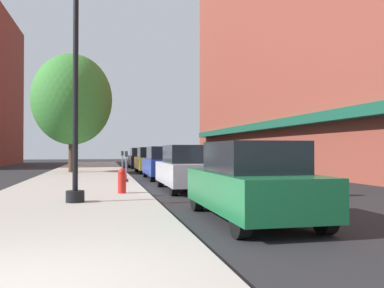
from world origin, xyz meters
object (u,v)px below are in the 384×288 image
object	(u,v)px
fire_hydrant	(122,181)
parking_meter_far	(122,159)
car_silver	(188,168)
car_blue	(164,163)
car_black	(141,158)
car_green	(251,182)
car_yellow	(151,160)
parking_meter_near	(126,161)
tree_near	(72,100)
lamppost	(76,85)

from	to	relation	value
fire_hydrant	parking_meter_far	bearing A→B (deg)	87.28
car_silver	car_blue	distance (m)	5.91
car_silver	car_black	size ratio (longest dim) A/B	1.00
car_green	car_yellow	bearing A→B (deg)	89.52
parking_meter_near	car_blue	xyz separation A→B (m)	(1.95, 1.05, -0.14)
parking_meter_near	car_yellow	distance (m)	7.16
car_yellow	car_black	bearing A→B (deg)	91.27
car_green	car_blue	xyz separation A→B (m)	(0.00, 12.44, 0.00)
parking_meter_near	parking_meter_far	distance (m)	3.91
tree_near	car_silver	xyz separation A→B (m)	(4.91, -11.58, -3.80)
parking_meter_far	tree_near	bearing A→B (deg)	136.52
lamppost	car_blue	bearing A→B (deg)	68.36
parking_meter_far	car_blue	world-z (taller)	car_blue
lamppost	fire_hydrant	size ratio (longest dim) A/B	7.47
fire_hydrant	parking_meter_near	world-z (taller)	parking_meter_near
fire_hydrant	car_blue	bearing A→B (deg)	71.87
tree_near	car_blue	distance (m)	8.40
fire_hydrant	car_yellow	size ratio (longest dim) A/B	0.18
car_blue	car_black	distance (m)	13.12
lamppost	parking_meter_far	distance (m)	12.62
fire_hydrant	car_black	xyz separation A→B (m)	(2.44, 20.57, 0.29)
fire_hydrant	tree_near	distance (m)	13.96
parking_meter_near	car_green	bearing A→B (deg)	-80.28
lamppost	car_silver	bearing A→B (deg)	43.22
tree_near	car_black	xyz separation A→B (m)	(4.91, 7.45, -3.80)
car_silver	car_yellow	size ratio (longest dim) A/B	1.00
fire_hydrant	car_silver	size ratio (longest dim) A/B	0.18
tree_near	car_black	size ratio (longest dim) A/B	1.70
tree_near	car_yellow	bearing A→B (deg)	1.97
tree_near	parking_meter_far	bearing A→B (deg)	-43.48
parking_meter_far	car_green	world-z (taller)	car_green
parking_meter_near	car_yellow	size ratio (longest dim) A/B	0.30
fire_hydrant	car_green	world-z (taller)	car_green
car_green	car_silver	distance (m)	6.52
tree_near	car_silver	world-z (taller)	tree_near
parking_meter_near	tree_near	bearing A→B (deg)	113.75
car_silver	car_green	bearing A→B (deg)	-91.28
car_black	parking_meter_near	bearing A→B (deg)	-99.87
fire_hydrant	car_blue	xyz separation A→B (m)	(2.44, 7.45, 0.29)
fire_hydrant	parking_meter_near	xyz separation A→B (m)	(0.49, 6.40, 0.43)
parking_meter_far	car_silver	size ratio (longest dim) A/B	0.30
car_black	parking_meter_far	bearing A→B (deg)	-102.80
lamppost	parking_meter_near	distance (m)	8.86
fire_hydrant	tree_near	xyz separation A→B (m)	(-2.47, 13.11, 4.09)
tree_near	car_yellow	xyz separation A→B (m)	(4.91, 0.17, -3.80)
fire_hydrant	car_blue	world-z (taller)	car_blue
car_green	car_yellow	world-z (taller)	same
lamppost	parking_meter_far	bearing A→B (deg)	81.71
car_black	fire_hydrant	bearing A→B (deg)	-98.80
car_green	car_blue	size ratio (longest dim) A/B	1.00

